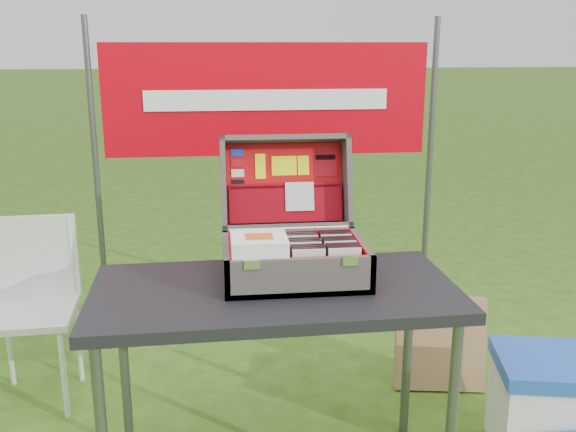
{
  "coord_description": "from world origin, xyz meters",
  "views": [
    {
      "loc": [
        -0.25,
        -2.1,
        1.57
      ],
      "look_at": [
        -0.01,
        0.1,
        0.97
      ],
      "focal_mm": 40.0,
      "sensor_mm": 36.0,
      "label": 1
    }
  ],
  "objects": [
    {
      "name": "songbook_8",
      "position": [
        -0.12,
        -0.08,
        0.95
      ],
      "size": [
        0.18,
        0.18,
        0.0
      ],
      "primitive_type": "cube",
      "color": "white",
      "rests_on": "suitcase_base_wall_front"
    },
    {
      "name": "lid_sticker_cc_a",
      "position": [
        -0.18,
        0.34,
        1.16
      ],
      "size": [
        0.05,
        0.01,
        0.03
      ],
      "primitive_type": "cube",
      "rotation": [
        -1.84,
        0.0,
        0.0
      ],
      "color": "#1933B2",
      "rests_on": "suitcase_lid_liner"
    },
    {
      "name": "cardboard_box",
      "position": [
        0.76,
        0.53,
        0.22
      ],
      "size": [
        0.43,
        0.22,
        0.44
      ],
      "primitive_type": "cube",
      "rotation": [
        -0.2,
        0.0,
        -0.16
      ],
      "color": "#A7774D",
      "rests_on": "ground"
    },
    {
      "name": "chair_seat",
      "position": [
        -1.09,
        0.61,
        0.42
      ],
      "size": [
        0.39,
        0.39,
        0.03
      ],
      "primitive_type": "cube",
      "rotation": [
        0.0,
        0.0,
        0.05
      ],
      "color": "silver",
      "rests_on": "ground"
    },
    {
      "name": "songbook_6",
      "position": [
        -0.12,
        -0.08,
        0.94
      ],
      "size": [
        0.18,
        0.18,
        0.0
      ],
      "primitive_type": "cube",
      "color": "white",
      "rests_on": "suitcase_base_wall_front"
    },
    {
      "name": "table_top",
      "position": [
        -0.07,
        -0.08,
        0.75
      ],
      "size": [
        1.25,
        0.65,
        0.04
      ],
      "primitive_type": "cube",
      "rotation": [
        0.0,
        0.0,
        0.02
      ],
      "color": "black",
      "rests_on": "ground"
    },
    {
      "name": "cd_left_10",
      "position": [
        0.03,
        0.05,
        0.86
      ],
      "size": [
        0.11,
        0.01,
        0.13
      ],
      "primitive_type": "cube",
      "color": "black",
      "rests_on": "suitcase_liner_floor"
    },
    {
      "name": "cooler_lid",
      "position": [
        1.02,
        -0.04,
        0.39
      ],
      "size": [
        0.54,
        0.46,
        0.06
      ],
      "primitive_type": "cube",
      "rotation": [
        0.0,
        0.0,
        -0.21
      ],
      "color": "blue",
      "rests_on": "cooler_body"
    },
    {
      "name": "cd_left_11",
      "position": [
        0.03,
        0.07,
        0.86
      ],
      "size": [
        0.11,
        0.01,
        0.13
      ],
      "primitive_type": "cube",
      "color": "black",
      "rests_on": "suitcase_liner_floor"
    },
    {
      "name": "songbook_2",
      "position": [
        -0.12,
        -0.08,
        0.92
      ],
      "size": [
        0.18,
        0.18,
        0.0
      ],
      "primitive_type": "cube",
      "color": "white",
      "rests_on": "suitcase_base_wall_front"
    },
    {
      "name": "banner_text",
      "position": [
        0.0,
        1.08,
        1.3
      ],
      "size": [
        1.2,
        0.0,
        0.1
      ],
      "primitive_type": "cube",
      "color": "white",
      "rests_on": "banner"
    },
    {
      "name": "suitcase",
      "position": [
        0.0,
        0.05,
        1.0
      ],
      "size": [
        0.49,
        0.51,
        0.45
      ],
      "primitive_type": null,
      "color": "#5E574F",
      "rests_on": "table"
    },
    {
      "name": "cd_right_11",
      "position": [
        0.15,
        0.07,
        0.86
      ],
      "size": [
        0.11,
        0.01,
        0.13
      ],
      "primitive_type": "cube",
      "color": "black",
      "rests_on": "suitcase_liner_floor"
    },
    {
      "name": "suitcase_base_wall_right",
      "position": [
        0.24,
        -0.01,
        0.84
      ],
      "size": [
        0.02,
        0.35,
        0.13
      ],
      "primitive_type": "cube",
      "color": "#5E574F",
      "rests_on": "table_top"
    },
    {
      "name": "lid_sticker_band",
      "position": [
        0.17,
        0.33,
        1.11
      ],
      "size": [
        0.09,
        0.03,
        0.09
      ],
      "primitive_type": "cube",
      "rotation": [
        -1.84,
        0.0,
        0.0
      ],
      "color": "#B60C18",
      "rests_on": "suitcase_lid_liner"
    },
    {
      "name": "cd_right_10",
      "position": [
        0.15,
        0.05,
        0.86
      ],
      "size": [
        0.11,
        0.01,
        0.13
      ],
      "primitive_type": "cube",
      "color": "black",
      "rests_on": "suitcase_liner_floor"
    },
    {
      "name": "cd_left_8",
      "position": [
        0.03,
        0.01,
        0.86
      ],
      "size": [
        0.11,
        0.01,
        0.13
      ],
      "primitive_type": "cube",
      "color": "silver",
      "rests_on": "suitcase_liner_floor"
    },
    {
      "name": "chair_leg_br",
      "position": [
        -0.93,
        0.77,
        0.21
      ],
      "size": [
        0.02,
        0.02,
        0.42
      ],
      "primitive_type": "cylinder",
      "color": "silver",
      "rests_on": "ground"
    },
    {
      "name": "lid_sticker_cc_d",
      "position": [
        -0.18,
        0.31,
        1.05
      ],
      "size": [
        0.05,
        0.01,
        0.03
      ],
      "primitive_type": "cube",
      "rotation": [
        -1.84,
        0.0,
        0.0
      ],
      "color": "black",
      "rests_on": "suitcase_lid_liner"
    },
    {
      "name": "songbook_graphic",
      "position": [
        -0.12,
        -0.09,
        0.96
      ],
      "size": [
        0.09,
        0.07,
        0.0
      ],
      "primitive_type": "cube",
      "color": "#D85919",
      "rests_on": "songbook_9"
    },
    {
      "name": "cd_right_9",
      "position": [
        0.15,
        0.03,
        0.86
      ],
      "size": [
        0.11,
        0.01,
        0.13
      ],
      "primitive_type": "cube",
      "color": "black",
      "rests_on": "suitcase_liner_floor"
    },
    {
      "name": "suitcase_lid_rim_right",
      "position": [
        0.24,
        0.28,
        1.06
      ],
      "size": [
        0.02,
        0.22,
        0.37
      ],
      "primitive_type": "cube",
      "rotation": [
        -1.84,
        0.0,
        0.0
      ],
      "color": "#5E574F",
      "rests_on": "suitcase_lid_back"
    },
    {
      "name": "chair_leg_bl",
      "position": [
        -1.25,
        0.77,
        0.21
      ],
      "size": [
        0.02,
        0.02,
        0.42
      ],
      "primitive_type": "cylinder",
      "color": "silver",
      "rests_on": "ground"
    },
    {
      "name": "suitcase_lid_pocket",
      "position": [
        0.0,
        0.28,
        0.97
      ],
      "size": [
        0.43,
        0.07,
        0.14
      ],
      "primitive_type": "cube",
      "rotation": [
        -1.84,
        0.0,
        0.0
      ],
      "color": "maroon",
      "rests_on": "suitcase_lid_liner"
    },
    {
      "name": "lid_card_neon_tall",
      "position": [
        -0.09,
        0.33,
        1.11
      ],
      "size": [
        0.04,
        0.03,
        0.09
      ],
      "primitive_type": "cube",
      "rotation": [
        -1.84,
        0.0,
        0.0
      ],
      "color": "#E7EC0D",
      "rests_on": "suitcase_lid_liner"
    },
    {
      "name": "table_leg_br",
      "position": [
        0.48,
        0.17,
        0.37
      ],
      "size": [
        0.04,
        0.04,
        0.73
      ],
      "primitive_type": "cylinder",
      "color": "#59595B",
      "rests_on": "ground"
    },
    {
      "name": "suitcase_latch_right",
      "position": [
        0.16,
        -0.19,
        0.89
      ],
      "size": [
        0.05,
        0.01,
        0.03
      ],
      "primitive_type": "cube",
      "color": "silver",
      "rests_on": "suitcase_base_wall_front"
    },
    {
      "name": "suitcase_base_wall_left",
      "position": [
        -0.23,
        -0.01,
        0.84
      ],
      "size": [
        0.02,
        0.35,
        0.13
      ],
      "primitive_type": "cube",
      "color": "#5E574F",
      "rests_on": "table_top"
    },
    {
      "name": "suitcase_pocket_edge",
      "position": [
        0.0,
        0.29,
        1.04
      ],
      "size": [
        0.42,
        0.02,
        0.02
      ],
      "primitive_type": "cube",
      "rotation": [
        -1.84,
        0.0,
        0.0
      ],
      "color": "maroon",
      "rests_on": "suitcase_lid_pocket"
    },
    {
      "name": "cd_left_9",
      "position": [
        0.03,
        0.03,
        0.86
      ],
      "size": [
        0.11,
        0.01,
        0.13
      ],
      "primitive_type": "cube",
      "color": "black",
      "rests_on": "suitcase_liner_floor"
    },
    {
      "name": "table",
      "position": [
        -0.07,
        -0.08,
        0.39
      ],
      "size": [
        1.25,
        0.65,
        0.77
      ],
      "primitive_type": null,
      "rotation": [
        0.0,
        0.0,
        0.02
      ],
      "color": "black",
      "rests_on": "ground"
    },
    {
      "name": "suitcase_lid_rim_far",
      "position": [
        0.0,
        0.32,
        1.22
      ],
      "size": [
        0.49,
        0.13,
        0.05
      ],
      "primitive_type": "cube",
      "rotation": [
        -1.84,
        0.0,
        0.0
      ],
      "color": "#5E574F",
      "rests_on": "suitcase_lid_back"
    },
    {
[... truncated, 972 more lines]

